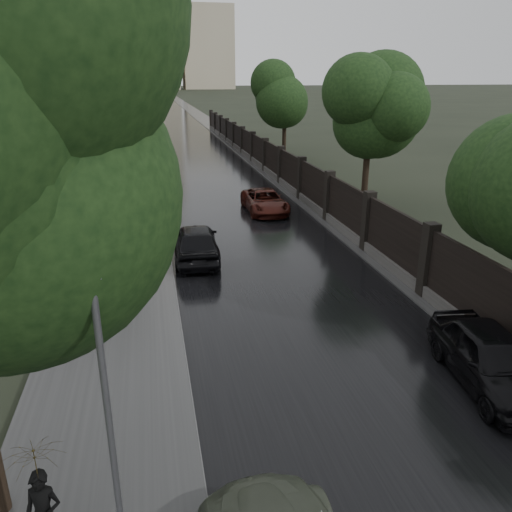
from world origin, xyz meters
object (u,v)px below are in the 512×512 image
object	(u,v)px
tree_right_b	(369,122)
hatchback_left	(196,242)
traffic_light	(155,167)
car_right_far	(265,201)
tree_left_far	(91,111)
tree_right_c	(285,105)
car_right_near	(491,358)
pedestrian_umbrella	(36,471)
lamp_post	(110,431)

from	to	relation	value
tree_right_b	hatchback_left	world-z (taller)	tree_right_b
tree_right_b	traffic_light	world-z (taller)	tree_right_b
car_right_far	tree_left_far	bearing A→B (deg)	141.97
tree_right_c	car_right_far	xyz separation A→B (m)	(-5.82, -17.53, -4.31)
traffic_light	car_right_near	distance (m)	21.69
tree_right_b	traffic_light	size ratio (longest dim) A/B	1.75
tree_right_b	car_right_far	xyz separation A→B (m)	(-5.82, 0.47, -4.31)
tree_left_far	pedestrian_umbrella	size ratio (longest dim) A/B	2.98
tree_right_b	car_right_near	size ratio (longest dim) A/B	1.61
hatchback_left	tree_right_c	bearing A→B (deg)	-110.51
traffic_light	car_right_far	distance (m)	6.73
tree_right_b	pedestrian_umbrella	distance (m)	24.73
car_right_near	tree_right_c	bearing A→B (deg)	90.52
tree_left_far	pedestrian_umbrella	world-z (taller)	tree_left_far
traffic_light	car_right_far	world-z (taller)	traffic_light
lamp_post	car_right_far	world-z (taller)	lamp_post
tree_left_far	traffic_light	distance (m)	6.84
traffic_light	lamp_post	bearing A→B (deg)	-92.68
traffic_light	car_right_near	bearing A→B (deg)	-69.14
tree_right_b	car_right_near	world-z (taller)	tree_right_b
hatchback_left	pedestrian_umbrella	size ratio (longest dim) A/B	1.85
tree_right_b	pedestrian_umbrella	size ratio (longest dim) A/B	2.83
car_right_far	pedestrian_umbrella	xyz separation A→B (m)	(-8.26, -20.56, 1.17)
tree_left_far	lamp_post	bearing A→B (deg)	-84.79
hatchback_left	car_right_far	distance (m)	8.37
tree_right_c	pedestrian_umbrella	distance (m)	40.73
car_right_far	traffic_light	bearing A→B (deg)	156.94
tree_right_c	hatchback_left	size ratio (longest dim) A/B	1.53
tree_left_far	lamp_post	size ratio (longest dim) A/B	1.45
hatchback_left	car_right_near	world-z (taller)	hatchback_left
hatchback_left	car_right_near	distance (m)	12.42
traffic_light	hatchback_left	distance (m)	9.75
tree_left_far	traffic_light	xyz separation A→B (m)	(3.70, -5.01, -2.84)
traffic_light	car_right_far	bearing A→B (deg)	-22.92
car_right_near	car_right_far	bearing A→B (deg)	102.71
tree_right_b	car_right_far	world-z (taller)	tree_right_b
tree_right_b	hatchback_left	size ratio (longest dim) A/B	1.53
car_right_near	pedestrian_umbrella	xyz separation A→B (m)	(-9.98, -2.88, 1.07)
hatchback_left	tree_left_far	bearing A→B (deg)	-68.21
tree_right_c	tree_left_far	bearing A→B (deg)	-147.17
hatchback_left	pedestrian_umbrella	distance (m)	14.09
tree_left_far	car_right_far	bearing A→B (deg)	-37.89
lamp_post	hatchback_left	bearing A→B (deg)	79.93
tree_right_c	car_right_far	bearing A→B (deg)	-108.36
lamp_post	traffic_light	bearing A→B (deg)	87.32
lamp_post	tree_right_b	bearing A→B (deg)	57.82
tree_right_b	hatchback_left	bearing A→B (deg)	-147.95
car_right_far	pedestrian_umbrella	world-z (taller)	pedestrian_umbrella
tree_left_far	tree_right_c	world-z (taller)	tree_left_far
car_right_near	car_right_far	distance (m)	17.76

